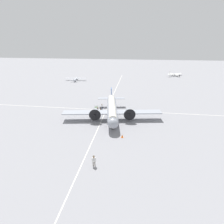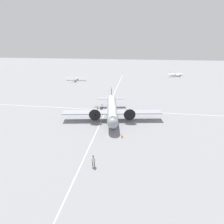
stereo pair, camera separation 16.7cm
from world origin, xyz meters
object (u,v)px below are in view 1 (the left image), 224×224
at_px(suitcase_upright_spare, 98,109).
at_px(baggage_cart, 96,108).
at_px(light_aircraft_taxiing, 76,79).
at_px(traffic_cone, 122,136).
at_px(passenger_boarding, 102,106).
at_px(suitcase_near_door, 101,109).
at_px(light_aircraft_distant, 175,75).
at_px(airliner_main, 112,109).
at_px(crew_foreground, 94,160).

relative_size(suitcase_upright_spare, baggage_cart, 0.27).
distance_m(light_aircraft_taxiing, traffic_cone, 58.12).
distance_m(passenger_boarding, suitcase_near_door, 0.84).
xyz_separation_m(suitcase_upright_spare, light_aircraft_distant, (55.53, -31.54, 0.53)).
relative_size(baggage_cart, light_aircraft_distant, 0.25).
bearing_deg(airliner_main, crew_foreground, -10.23).
bearing_deg(suitcase_near_door, light_aircraft_distant, -28.96).
bearing_deg(baggage_cart, suitcase_upright_spare, 32.91).
bearing_deg(traffic_cone, baggage_cart, 30.07).
bearing_deg(traffic_cone, light_aircraft_distant, -18.40).
distance_m(passenger_boarding, light_aircraft_distant, 63.09).
xyz_separation_m(passenger_boarding, suitcase_upright_spare, (-0.19, 1.25, -0.74)).
xyz_separation_m(suitcase_near_door, light_aircraft_taxiing, (36.76, 19.74, 0.53)).
relative_size(crew_foreground, light_aircraft_distant, 0.21).
height_order(passenger_boarding, suitcase_upright_spare, passenger_boarding).
xyz_separation_m(airliner_main, traffic_cone, (-9.05, -3.32, -2.14)).
xyz_separation_m(suitcase_near_door, suitcase_upright_spare, (-0.13, 0.88, 0.02)).
relative_size(suitcase_near_door, baggage_cart, 0.26).
distance_m(airliner_main, suitcase_near_door, 7.24).
bearing_deg(crew_foreground, suitcase_near_door, -91.98).
distance_m(crew_foreground, passenger_boarding, 24.28).
bearing_deg(light_aircraft_distant, airliner_main, -58.74).
xyz_separation_m(airliner_main, baggage_cart, (6.01, 5.40, -2.16)).
xyz_separation_m(suitcase_upright_spare, baggage_cart, (0.53, 0.48, -0.02)).
xyz_separation_m(baggage_cart, light_aircraft_taxiing, (36.36, 18.38, 0.54)).
bearing_deg(airliner_main, light_aircraft_taxiing, -159.90).
xyz_separation_m(baggage_cart, light_aircraft_distant, (55.00, -32.02, 0.56)).
distance_m(baggage_cart, light_aircraft_taxiing, 40.75).
xyz_separation_m(suitcase_near_door, baggage_cart, (0.40, 1.36, -0.01)).
relative_size(airliner_main, light_aircraft_distant, 2.63).
height_order(light_aircraft_taxiing, traffic_cone, light_aircraft_taxiing).
bearing_deg(baggage_cart, suitcase_near_door, 64.41).
distance_m(suitcase_near_door, light_aircraft_distant, 63.32).
xyz_separation_m(light_aircraft_distant, traffic_cone, (-70.06, 23.31, -0.54)).
bearing_deg(light_aircraft_distant, suitcase_near_door, -64.12).
distance_m(crew_foreground, light_aircraft_distant, 83.84).
relative_size(light_aircraft_distant, light_aircraft_taxiing, 0.91).
bearing_deg(light_aircraft_distant, traffic_cone, -53.56).
distance_m(airliner_main, passenger_boarding, 6.90).
bearing_deg(crew_foreground, passenger_boarding, -92.85).
bearing_deg(suitcase_upright_spare, baggage_cart, 42.31).
distance_m(crew_foreground, light_aircraft_taxiing, 65.11).
relative_size(baggage_cart, light_aircraft_taxiing, 0.23).
xyz_separation_m(suitcase_near_door, light_aircraft_distant, (55.40, -30.66, 0.55)).
xyz_separation_m(crew_foreground, light_aircraft_taxiing, (60.74, 23.45, -0.37)).
relative_size(crew_foreground, suitcase_near_door, 3.14).
height_order(light_aircraft_distant, light_aircraft_taxiing, light_aircraft_distant).
bearing_deg(suitcase_upright_spare, crew_foreground, -169.12).
bearing_deg(airliner_main, traffic_cone, 10.93).
bearing_deg(passenger_boarding, suitcase_upright_spare, -125.28).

